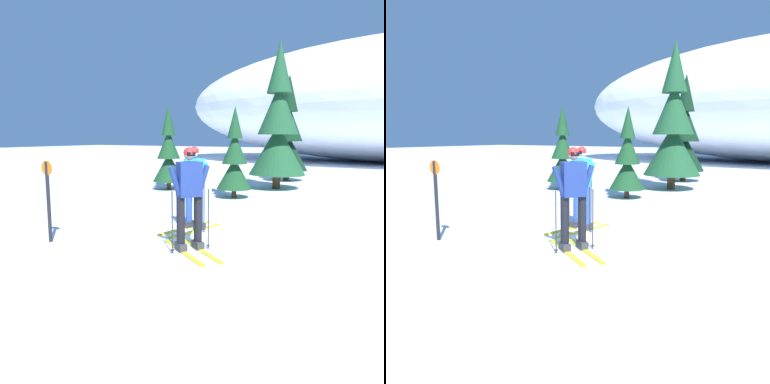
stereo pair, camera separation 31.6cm
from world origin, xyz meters
TOP-DOWN VIEW (x-y plane):
  - ground_plane at (0.00, 0.00)m, footprint 120.00×120.00m
  - skier_navy_jacket at (-0.36, -0.28)m, footprint 1.58×1.31m
  - skier_cyan_jacket at (-1.05, 1.10)m, footprint 0.81×1.67m
  - pine_tree_far_left at (-4.99, 6.10)m, footprint 1.22×1.22m
  - pine_tree_left at (-2.01, 5.52)m, footprint 1.16×1.16m
  - pine_tree_center_left at (-1.85, 11.26)m, footprint 1.86×1.86m
  - pine_tree_center_right at (-1.43, 8.34)m, footprint 2.16×2.16m
  - trail_marker_post at (-3.00, -1.15)m, footprint 0.28×0.07m

SIDE VIEW (x-z plane):
  - ground_plane at x=0.00m, z-range 0.00..0.00m
  - trail_marker_post at x=-3.00m, z-range 0.10..1.69m
  - skier_cyan_jacket at x=-1.05m, z-range 0.05..1.87m
  - skier_navy_jacket at x=-0.36m, z-range 0.06..1.92m
  - pine_tree_left at x=-2.01m, z-range -0.25..2.77m
  - pine_tree_far_left at x=-4.99m, z-range -0.26..2.91m
  - pine_tree_center_left at x=-1.85m, z-range -0.39..4.41m
  - pine_tree_center_right at x=-1.43m, z-range -0.46..5.13m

